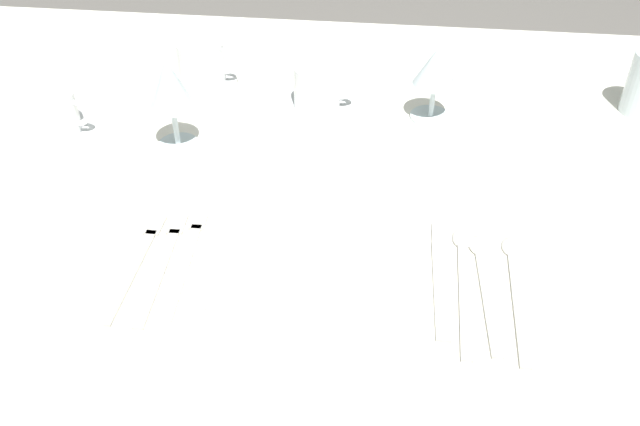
{
  "coord_description": "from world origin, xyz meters",
  "views": [
    {
      "loc": [
        0.11,
        -0.86,
        1.37
      ],
      "look_at": [
        0.03,
        -0.12,
        0.76
      ],
      "focal_mm": 39.49,
      "sensor_mm": 36.0,
      "label": 1
    }
  ],
  "objects_px": {
    "fork_outer": "(187,256)",
    "coffee_cup_far": "(51,113)",
    "dinner_knife": "(440,280)",
    "spoon_dessert": "(484,277)",
    "fork_salad": "(137,261)",
    "spoon_soup": "(464,273)",
    "coffee_cup_left": "(318,87)",
    "coffee_cup_right": "(202,62)",
    "fork_inner": "(163,262)",
    "wine_glass_centre": "(436,71)",
    "dinner_plate": "(310,280)",
    "spoon_tea": "(516,281)",
    "wine_glass_left": "(170,87)"
  },
  "relations": [
    {
      "from": "fork_outer",
      "to": "coffee_cup_right",
      "type": "height_order",
      "value": "coffee_cup_right"
    },
    {
      "from": "fork_salad",
      "to": "spoon_tea",
      "type": "height_order",
      "value": "spoon_tea"
    },
    {
      "from": "dinner_plate",
      "to": "spoon_soup",
      "type": "bearing_deg",
      "value": 11.93
    },
    {
      "from": "fork_outer",
      "to": "fork_inner",
      "type": "distance_m",
      "value": 0.03
    },
    {
      "from": "coffee_cup_left",
      "to": "coffee_cup_right",
      "type": "xyz_separation_m",
      "value": [
        -0.22,
        0.07,
        0.0
      ]
    },
    {
      "from": "fork_salad",
      "to": "spoon_dessert",
      "type": "height_order",
      "value": "spoon_dessert"
    },
    {
      "from": "spoon_soup",
      "to": "coffee_cup_far",
      "type": "distance_m",
      "value": 0.69
    },
    {
      "from": "spoon_soup",
      "to": "wine_glass_centre",
      "type": "height_order",
      "value": "wine_glass_centre"
    },
    {
      "from": "fork_inner",
      "to": "wine_glass_centre",
      "type": "height_order",
      "value": "wine_glass_centre"
    },
    {
      "from": "dinner_plate",
      "to": "dinner_knife",
      "type": "bearing_deg",
      "value": 8.51
    },
    {
      "from": "spoon_soup",
      "to": "coffee_cup_left",
      "type": "bearing_deg",
      "value": 121.27
    },
    {
      "from": "fork_salad",
      "to": "fork_outer",
      "type": "bearing_deg",
      "value": 14.89
    },
    {
      "from": "coffee_cup_left",
      "to": "coffee_cup_far",
      "type": "height_order",
      "value": "coffee_cup_left"
    },
    {
      "from": "fork_inner",
      "to": "coffee_cup_left",
      "type": "xyz_separation_m",
      "value": [
        0.16,
        0.4,
        0.04
      ]
    },
    {
      "from": "fork_inner",
      "to": "spoon_dessert",
      "type": "distance_m",
      "value": 0.41
    },
    {
      "from": "fork_salad",
      "to": "coffee_cup_far",
      "type": "distance_m",
      "value": 0.36
    },
    {
      "from": "spoon_dessert",
      "to": "spoon_tea",
      "type": "bearing_deg",
      "value": -5.19
    },
    {
      "from": "coffee_cup_far",
      "to": "wine_glass_centre",
      "type": "distance_m",
      "value": 0.62
    },
    {
      "from": "wine_glass_left",
      "to": "fork_salad",
      "type": "bearing_deg",
      "value": -86.15
    },
    {
      "from": "fork_inner",
      "to": "spoon_soup",
      "type": "xyz_separation_m",
      "value": [
        0.39,
        0.02,
        -0.0
      ]
    },
    {
      "from": "dinner_knife",
      "to": "spoon_dessert",
      "type": "height_order",
      "value": "spoon_dessert"
    },
    {
      "from": "dinner_plate",
      "to": "fork_inner",
      "type": "relative_size",
      "value": 1.27
    },
    {
      "from": "coffee_cup_left",
      "to": "wine_glass_left",
      "type": "relative_size",
      "value": 0.67
    },
    {
      "from": "spoon_dessert",
      "to": "coffee_cup_right",
      "type": "relative_size",
      "value": 1.95
    },
    {
      "from": "fork_outer",
      "to": "coffee_cup_far",
      "type": "bearing_deg",
      "value": 137.57
    },
    {
      "from": "wine_glass_centre",
      "to": "wine_glass_left",
      "type": "bearing_deg",
      "value": -162.11
    },
    {
      "from": "spoon_soup",
      "to": "coffee_cup_left",
      "type": "distance_m",
      "value": 0.44
    },
    {
      "from": "fork_outer",
      "to": "coffee_cup_right",
      "type": "distance_m",
      "value": 0.46
    },
    {
      "from": "fork_salad",
      "to": "coffee_cup_far",
      "type": "height_order",
      "value": "coffee_cup_far"
    },
    {
      "from": "dinner_plate",
      "to": "coffee_cup_far",
      "type": "height_order",
      "value": "coffee_cup_far"
    },
    {
      "from": "dinner_knife",
      "to": "coffee_cup_right",
      "type": "xyz_separation_m",
      "value": [
        -0.41,
        0.46,
        0.05
      ]
    },
    {
      "from": "spoon_soup",
      "to": "coffee_cup_right",
      "type": "xyz_separation_m",
      "value": [
        -0.44,
        0.44,
        0.05
      ]
    },
    {
      "from": "fork_inner",
      "to": "fork_salad",
      "type": "height_order",
      "value": "same"
    },
    {
      "from": "fork_outer",
      "to": "coffee_cup_far",
      "type": "xyz_separation_m",
      "value": [
        -0.29,
        0.26,
        0.04
      ]
    },
    {
      "from": "spoon_soup",
      "to": "coffee_cup_far",
      "type": "bearing_deg",
      "value": 158.57
    },
    {
      "from": "coffee_cup_far",
      "to": "wine_glass_left",
      "type": "bearing_deg",
      "value": -1.82
    },
    {
      "from": "spoon_soup",
      "to": "wine_glass_left",
      "type": "distance_m",
      "value": 0.51
    },
    {
      "from": "coffee_cup_far",
      "to": "wine_glass_centre",
      "type": "xyz_separation_m",
      "value": [
        0.61,
        0.12,
        0.05
      ]
    },
    {
      "from": "spoon_tea",
      "to": "dinner_knife",
      "type": "bearing_deg",
      "value": -174.43
    },
    {
      "from": "spoon_soup",
      "to": "coffee_cup_left",
      "type": "height_order",
      "value": "coffee_cup_left"
    },
    {
      "from": "fork_inner",
      "to": "coffee_cup_far",
      "type": "distance_m",
      "value": 0.38
    },
    {
      "from": "dinner_knife",
      "to": "wine_glass_left",
      "type": "bearing_deg",
      "value": 147.32
    },
    {
      "from": "spoon_tea",
      "to": "spoon_soup",
      "type": "bearing_deg",
      "value": 173.69
    },
    {
      "from": "dinner_knife",
      "to": "spoon_tea",
      "type": "xyz_separation_m",
      "value": [
        0.09,
        0.01,
        -0.0
      ]
    },
    {
      "from": "fork_outer",
      "to": "wine_glass_left",
      "type": "distance_m",
      "value": 0.29
    },
    {
      "from": "dinner_plate",
      "to": "coffee_cup_far",
      "type": "relative_size",
      "value": 2.44
    },
    {
      "from": "dinner_knife",
      "to": "spoon_dessert",
      "type": "relative_size",
      "value": 1.0
    },
    {
      "from": "coffee_cup_left",
      "to": "wine_glass_centre",
      "type": "height_order",
      "value": "wine_glass_centre"
    },
    {
      "from": "fork_outer",
      "to": "dinner_knife",
      "type": "xyz_separation_m",
      "value": [
        0.33,
        -0.01,
        0.0
      ]
    },
    {
      "from": "dinner_knife",
      "to": "coffee_cup_left",
      "type": "bearing_deg",
      "value": 116.83
    }
  ]
}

